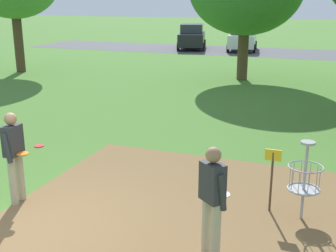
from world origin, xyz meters
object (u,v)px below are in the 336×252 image
(disc_golf_basket, at_px, (301,177))
(parked_car_leftmost, at_px, (192,37))
(player_waiting_left, at_px, (14,153))
(player_foreground_watching, at_px, (212,197))
(frisbee_far_left, at_px, (39,146))
(parked_car_center_left, at_px, (243,38))

(disc_golf_basket, relative_size, parked_car_leftmost, 0.31)
(disc_golf_basket, xyz_separation_m, player_waiting_left, (-4.90, -1.19, 0.21))
(player_foreground_watching, bearing_deg, frisbee_far_left, 148.76)
(frisbee_far_left, height_order, parked_car_leftmost, parked_car_leftmost)
(player_foreground_watching, distance_m, parked_car_center_left, 26.77)
(frisbee_far_left, bearing_deg, player_waiting_left, -59.85)
(player_foreground_watching, height_order, parked_car_center_left, parked_car_center_left)
(player_waiting_left, relative_size, parked_car_center_left, 0.39)
(player_waiting_left, xyz_separation_m, parked_car_center_left, (-0.98, 25.82, -0.05))
(player_waiting_left, height_order, frisbee_far_left, player_waiting_left)
(player_waiting_left, bearing_deg, frisbee_far_left, 120.15)
(player_foreground_watching, relative_size, parked_car_center_left, 0.39)
(player_waiting_left, distance_m, parked_car_center_left, 25.83)
(disc_golf_basket, height_order, parked_car_center_left, parked_car_center_left)
(frisbee_far_left, height_order, parked_car_center_left, parked_car_center_left)
(player_foreground_watching, xyz_separation_m, parked_car_leftmost, (-8.52, 26.00, -0.05))
(disc_golf_basket, height_order, player_foreground_watching, player_foreground_watching)
(disc_golf_basket, relative_size, player_waiting_left, 0.81)
(frisbee_far_left, bearing_deg, parked_car_center_left, 88.44)
(parked_car_leftmost, bearing_deg, frisbee_far_left, -82.23)
(disc_golf_basket, xyz_separation_m, parked_car_center_left, (-5.88, 24.62, 0.17))
(player_waiting_left, distance_m, frisbee_far_left, 3.34)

